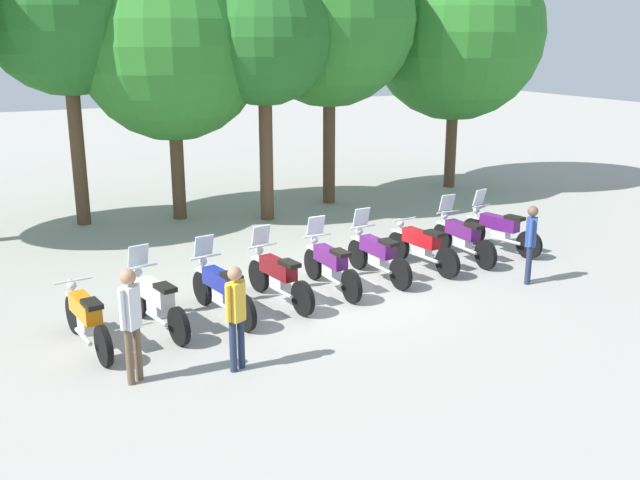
{
  "coord_description": "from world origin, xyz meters",
  "views": [
    {
      "loc": [
        -6.29,
        -11.95,
        4.84
      ],
      "look_at": [
        0.0,
        0.5,
        0.9
      ],
      "focal_mm": 40.76,
      "sensor_mm": 36.0,
      "label": 1
    }
  ],
  "objects_px": {
    "tree_2": "(171,46)",
    "motorcycle_7": "(462,237)",
    "tree_3": "(264,38)",
    "motorcycle_3": "(278,276)",
    "person_1": "(236,311)",
    "motorcycle_6": "(421,246)",
    "motorcycle_5": "(377,254)",
    "motorcycle_0": "(86,318)",
    "motorcycle_2": "(221,289)",
    "person_0": "(531,239)",
    "tree_5": "(456,33)",
    "motorcycle_1": "(156,301)",
    "person_2": "(131,317)",
    "tree_4": "(329,20)",
    "tree_1": "(65,9)",
    "motorcycle_4": "(330,264)",
    "motorcycle_8": "(499,229)"
  },
  "relations": [
    {
      "from": "tree_4",
      "to": "motorcycle_5",
      "type": "bearing_deg",
      "value": -109.46
    },
    {
      "from": "motorcycle_0",
      "to": "motorcycle_2",
      "type": "height_order",
      "value": "motorcycle_2"
    },
    {
      "from": "motorcycle_7",
      "to": "tree_3",
      "type": "height_order",
      "value": "tree_3"
    },
    {
      "from": "motorcycle_0",
      "to": "motorcycle_6",
      "type": "bearing_deg",
      "value": -89.3
    },
    {
      "from": "motorcycle_4",
      "to": "tree_4",
      "type": "relative_size",
      "value": 0.28
    },
    {
      "from": "motorcycle_1",
      "to": "tree_5",
      "type": "relative_size",
      "value": 0.28
    },
    {
      "from": "motorcycle_0",
      "to": "tree_2",
      "type": "xyz_separation_m",
      "value": [
        3.76,
        7.71,
        4.07
      ]
    },
    {
      "from": "motorcycle_0",
      "to": "motorcycle_3",
      "type": "xyz_separation_m",
      "value": [
        3.56,
        0.51,
        0.01
      ]
    },
    {
      "from": "motorcycle_2",
      "to": "tree_2",
      "type": "height_order",
      "value": "tree_2"
    },
    {
      "from": "motorcycle_4",
      "to": "motorcycle_3",
      "type": "bearing_deg",
      "value": 97.53
    },
    {
      "from": "motorcycle_3",
      "to": "person_1",
      "type": "relative_size",
      "value": 1.34
    },
    {
      "from": "person_0",
      "to": "person_1",
      "type": "relative_size",
      "value": 0.99
    },
    {
      "from": "motorcycle_7",
      "to": "tree_1",
      "type": "height_order",
      "value": "tree_1"
    },
    {
      "from": "motorcycle_4",
      "to": "tree_1",
      "type": "distance_m",
      "value": 9.66
    },
    {
      "from": "motorcycle_6",
      "to": "tree_2",
      "type": "bearing_deg",
      "value": 18.83
    },
    {
      "from": "tree_5",
      "to": "person_0",
      "type": "bearing_deg",
      "value": -117.24
    },
    {
      "from": "motorcycle_7",
      "to": "motorcycle_5",
      "type": "bearing_deg",
      "value": 96.47
    },
    {
      "from": "motorcycle_6",
      "to": "tree_3",
      "type": "height_order",
      "value": "tree_3"
    },
    {
      "from": "person_2",
      "to": "person_1",
      "type": "bearing_deg",
      "value": 45.24
    },
    {
      "from": "motorcycle_1",
      "to": "motorcycle_5",
      "type": "relative_size",
      "value": 0.99
    },
    {
      "from": "tree_5",
      "to": "motorcycle_7",
      "type": "bearing_deg",
      "value": -124.62
    },
    {
      "from": "motorcycle_4",
      "to": "motorcycle_7",
      "type": "bearing_deg",
      "value": -83.73
    },
    {
      "from": "motorcycle_5",
      "to": "tree_1",
      "type": "xyz_separation_m",
      "value": [
        -4.64,
        7.35,
        4.94
      ]
    },
    {
      "from": "person_0",
      "to": "tree_3",
      "type": "bearing_deg",
      "value": 156.46
    },
    {
      "from": "tree_3",
      "to": "motorcycle_4",
      "type": "bearing_deg",
      "value": -100.83
    },
    {
      "from": "motorcycle_2",
      "to": "tree_5",
      "type": "relative_size",
      "value": 0.28
    },
    {
      "from": "motorcycle_8",
      "to": "person_2",
      "type": "distance_m",
      "value": 9.55
    },
    {
      "from": "motorcycle_1",
      "to": "person_0",
      "type": "bearing_deg",
      "value": -108.59
    },
    {
      "from": "tree_1",
      "to": "motorcycle_8",
      "type": "bearing_deg",
      "value": -40.21
    },
    {
      "from": "motorcycle_5",
      "to": "tree_3",
      "type": "height_order",
      "value": "tree_3"
    },
    {
      "from": "motorcycle_6",
      "to": "motorcycle_5",
      "type": "bearing_deg",
      "value": 88.83
    },
    {
      "from": "person_0",
      "to": "tree_4",
      "type": "relative_size",
      "value": 0.21
    },
    {
      "from": "motorcycle_7",
      "to": "tree_4",
      "type": "xyz_separation_m",
      "value": [
        -0.01,
        6.42,
        4.73
      ]
    },
    {
      "from": "motorcycle_4",
      "to": "person_1",
      "type": "bearing_deg",
      "value": 129.97
    },
    {
      "from": "tree_2",
      "to": "motorcycle_7",
      "type": "bearing_deg",
      "value": -55.19
    },
    {
      "from": "motorcycle_3",
      "to": "motorcycle_1",
      "type": "bearing_deg",
      "value": 88.22
    },
    {
      "from": "tree_2",
      "to": "tree_1",
      "type": "bearing_deg",
      "value": 167.95
    },
    {
      "from": "person_1",
      "to": "motorcycle_8",
      "type": "bearing_deg",
      "value": 86.55
    },
    {
      "from": "motorcycle_8",
      "to": "person_1",
      "type": "bearing_deg",
      "value": 98.77
    },
    {
      "from": "motorcycle_8",
      "to": "motorcycle_3",
      "type": "bearing_deg",
      "value": 84.05
    },
    {
      "from": "motorcycle_1",
      "to": "tree_5",
      "type": "xyz_separation_m",
      "value": [
        11.78,
        7.66,
        4.4
      ]
    },
    {
      "from": "motorcycle_5",
      "to": "motorcycle_6",
      "type": "xyz_separation_m",
      "value": [
        1.19,
        0.14,
        -0.01
      ]
    },
    {
      "from": "tree_3",
      "to": "tree_4",
      "type": "bearing_deg",
      "value": 23.13
    },
    {
      "from": "motorcycle_3",
      "to": "tree_1",
      "type": "height_order",
      "value": "tree_1"
    },
    {
      "from": "motorcycle_5",
      "to": "motorcycle_1",
      "type": "bearing_deg",
      "value": 94.28
    },
    {
      "from": "motorcycle_7",
      "to": "tree_5",
      "type": "xyz_separation_m",
      "value": [
        4.65,
        6.74,
        4.4
      ]
    },
    {
      "from": "person_0",
      "to": "person_2",
      "type": "bearing_deg",
      "value": -127.8
    },
    {
      "from": "motorcycle_5",
      "to": "person_0",
      "type": "relative_size",
      "value": 1.37
    },
    {
      "from": "tree_3",
      "to": "tree_4",
      "type": "xyz_separation_m",
      "value": [
        2.44,
        1.04,
        0.48
      ]
    },
    {
      "from": "motorcycle_1",
      "to": "person_2",
      "type": "distance_m",
      "value": 2.02
    }
  ]
}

